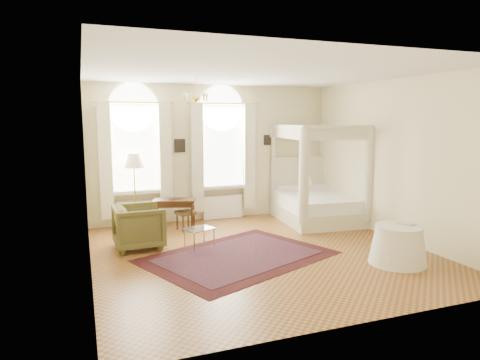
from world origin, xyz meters
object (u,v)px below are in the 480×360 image
object	(u,v)px
writing_desk	(174,204)
coffee_table	(199,230)
nightstand	(308,202)
stool	(186,214)
armchair	(139,227)
canopy_bed	(317,200)
floor_lamp	(134,164)
side_table	(398,245)

from	to	relation	value
writing_desk	coffee_table	world-z (taller)	writing_desk
nightstand	writing_desk	distance (m)	3.72
stool	armchair	bearing A→B (deg)	-138.63
canopy_bed	writing_desk	world-z (taller)	canopy_bed
writing_desk	floor_lamp	bearing A→B (deg)	151.07
writing_desk	side_table	size ratio (longest dim) A/B	1.06
writing_desk	coffee_table	size ratio (longest dim) A/B	1.57
stool	coffee_table	world-z (taller)	stool
floor_lamp	nightstand	bearing A→B (deg)	0.00
floor_lamp	writing_desk	bearing A→B (deg)	-28.93
stool	armchair	distance (m)	1.54
floor_lamp	coffee_table	bearing A→B (deg)	-63.56
floor_lamp	side_table	world-z (taller)	floor_lamp
armchair	floor_lamp	world-z (taller)	floor_lamp
armchair	floor_lamp	distance (m)	1.91
writing_desk	side_table	bearing A→B (deg)	-49.07
nightstand	coffee_table	xyz separation A→B (m)	(-3.52, -1.96, 0.05)
side_table	nightstand	bearing A→B (deg)	82.40
nightstand	floor_lamp	size ratio (longest dim) A/B	0.34
coffee_table	side_table	xyz separation A→B (m)	(2.97, -2.10, -0.01)
nightstand	stool	distance (m)	3.51
nightstand	armchair	bearing A→B (deg)	-160.99
armchair	floor_lamp	size ratio (longest dim) A/B	0.54
canopy_bed	nightstand	bearing A→B (deg)	73.59
stool	armchair	size ratio (longest dim) A/B	0.50
stool	floor_lamp	xyz separation A→B (m)	(-1.03, 0.57, 1.11)
stool	floor_lamp	bearing A→B (deg)	151.01
armchair	side_table	size ratio (longest dim) A/B	0.95
writing_desk	floor_lamp	size ratio (longest dim) A/B	0.60
nightstand	armchair	xyz separation A→B (m)	(-4.61, -1.59, 0.13)
nightstand	writing_desk	world-z (taller)	writing_desk
writing_desk	stool	distance (m)	0.35
canopy_bed	coffee_table	xyz separation A→B (m)	(-3.26, -1.10, -0.19)
writing_desk	stool	size ratio (longest dim) A/B	2.26
canopy_bed	coffee_table	distance (m)	3.45
canopy_bed	writing_desk	size ratio (longest dim) A/B	2.26
canopy_bed	side_table	size ratio (longest dim) A/B	2.40
stool	canopy_bed	bearing A→B (deg)	-5.20
nightstand	coffee_table	size ratio (longest dim) A/B	0.88
stool	side_table	xyz separation A→B (m)	(2.92, -3.50, -0.03)
floor_lamp	side_table	bearing A→B (deg)	-45.85
stool	side_table	distance (m)	4.55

